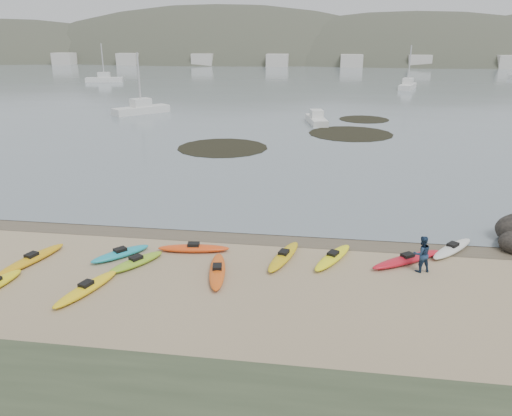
# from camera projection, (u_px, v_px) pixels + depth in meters

# --- Properties ---
(ground) EXTENTS (600.00, 600.00, 0.00)m
(ground) POSITION_uv_depth(u_px,v_px,m) (256.00, 235.00, 26.53)
(ground) COLOR tan
(ground) RESTS_ON ground
(wet_sand) EXTENTS (60.00, 60.00, 0.00)m
(wet_sand) POSITION_uv_depth(u_px,v_px,m) (255.00, 237.00, 26.25)
(wet_sand) COLOR brown
(wet_sand) RESTS_ON ground
(water) EXTENTS (1200.00, 1200.00, 0.00)m
(water) POSITION_uv_depth(u_px,v_px,m) (327.00, 52.00, 306.77)
(water) COLOR slate
(water) RESTS_ON ground
(kayaks) EXTENTS (21.94, 9.83, 0.34)m
(kayaks) POSITION_uv_depth(u_px,v_px,m) (216.00, 262.00, 22.97)
(kayaks) COLOR gold
(kayaks) RESTS_ON ground
(person_east) EXTENTS (0.98, 0.86, 1.69)m
(person_east) POSITION_uv_depth(u_px,v_px,m) (422.00, 254.00, 22.16)
(person_east) COLOR navy
(person_east) RESTS_ON ground
(kelp_mats) EXTENTS (21.35, 25.94, 0.04)m
(kelp_mats) POSITION_uv_depth(u_px,v_px,m) (311.00, 135.00, 52.53)
(kelp_mats) COLOR black
(kelp_mats) RESTS_ON water
(moored_boats) EXTENTS (103.58, 74.95, 1.24)m
(moored_boats) POSITION_uv_depth(u_px,v_px,m) (334.00, 87.00, 95.83)
(moored_boats) COLOR silver
(moored_boats) RESTS_ON ground
(far_hills) EXTENTS (550.00, 135.00, 80.00)m
(far_hills) POSITION_uv_depth(u_px,v_px,m) (417.00, 100.00, 207.58)
(far_hills) COLOR #384235
(far_hills) RESTS_ON ground
(far_town) EXTENTS (199.00, 5.00, 4.00)m
(far_town) POSITION_uv_depth(u_px,v_px,m) (340.00, 61.00, 160.50)
(far_town) COLOR beige
(far_town) RESTS_ON ground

